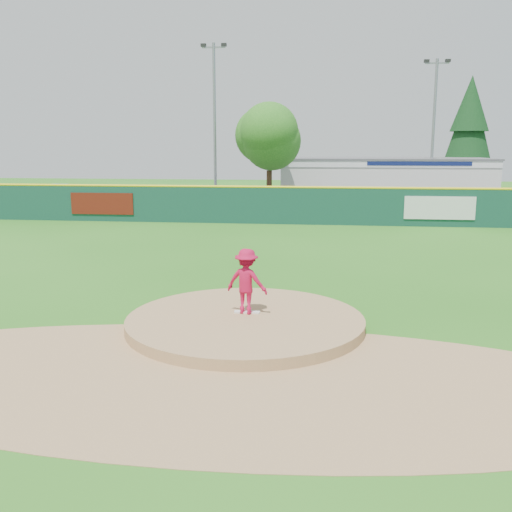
# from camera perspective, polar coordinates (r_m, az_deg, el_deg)

# --- Properties ---
(ground) EXTENTS (120.00, 120.00, 0.00)m
(ground) POSITION_cam_1_polar(r_m,az_deg,el_deg) (13.35, -1.07, -7.10)
(ground) COLOR #286B19
(ground) RESTS_ON ground
(pitchers_mound) EXTENTS (5.50, 5.50, 0.50)m
(pitchers_mound) POSITION_cam_1_polar(r_m,az_deg,el_deg) (13.35, -1.07, -7.10)
(pitchers_mound) COLOR #9E774C
(pitchers_mound) RESTS_ON ground
(pitching_rubber) EXTENTS (0.60, 0.15, 0.04)m
(pitching_rubber) POSITION_cam_1_polar(r_m,az_deg,el_deg) (13.55, -0.90, -5.63)
(pitching_rubber) COLOR white
(pitching_rubber) RESTS_ON pitchers_mound
(infield_dirt_arc) EXTENTS (15.40, 15.40, 0.01)m
(infield_dirt_arc) POSITION_cam_1_polar(r_m,az_deg,el_deg) (10.57, -3.44, -12.05)
(infield_dirt_arc) COLOR #9E774C
(infield_dirt_arc) RESTS_ON ground
(parking_lot) EXTENTS (44.00, 16.00, 0.02)m
(parking_lot) POSITION_cam_1_polar(r_m,az_deg,el_deg) (39.82, 4.49, 4.90)
(parking_lot) COLOR #38383A
(parking_lot) RESTS_ON ground
(pitcher) EXTENTS (1.11, 0.82, 1.54)m
(pitcher) POSITION_cam_1_polar(r_m,az_deg,el_deg) (13.35, -0.94, -2.54)
(pitcher) COLOR #B50F39
(pitcher) RESTS_ON pitchers_mound
(van) EXTENTS (4.83, 2.86, 1.26)m
(van) POSITION_cam_1_polar(r_m,az_deg,el_deg) (36.48, 10.86, 5.21)
(van) COLOR white
(van) RESTS_ON parking_lot
(pool_building_grp) EXTENTS (15.20, 8.20, 3.31)m
(pool_building_grp) POSITION_cam_1_polar(r_m,az_deg,el_deg) (44.82, 12.58, 7.46)
(pool_building_grp) COLOR silver
(pool_building_grp) RESTS_ON ground
(fence_banners) EXTENTS (21.91, 0.04, 1.20)m
(fence_banners) POSITION_cam_1_polar(r_m,az_deg,el_deg) (30.83, 0.87, 5.05)
(fence_banners) COLOR #5E180D
(fence_banners) RESTS_ON ground
(playground_slide) EXTENTS (1.11, 3.14, 1.73)m
(playground_slide) POSITION_cam_1_polar(r_m,az_deg,el_deg) (39.50, -19.27, 5.55)
(playground_slide) COLOR blue
(playground_slide) RESTS_ON ground
(outfield_fence) EXTENTS (40.00, 0.14, 2.07)m
(outfield_fence) POSITION_cam_1_polar(r_m,az_deg,el_deg) (30.77, 3.72, 5.19)
(outfield_fence) COLOR #123D31
(outfield_fence) RESTS_ON ground
(deciduous_tree) EXTENTS (5.60, 5.60, 7.36)m
(deciduous_tree) POSITION_cam_1_polar(r_m,az_deg,el_deg) (37.76, 1.35, 11.52)
(deciduous_tree) COLOR #382314
(deciduous_tree) RESTS_ON ground
(conifer_tree) EXTENTS (4.40, 4.40, 9.50)m
(conifer_tree) POSITION_cam_1_polar(r_m,az_deg,el_deg) (49.86, 20.54, 11.82)
(conifer_tree) COLOR #382314
(conifer_tree) RESTS_ON ground
(light_pole_left) EXTENTS (1.75, 0.25, 11.00)m
(light_pole_left) POSITION_cam_1_polar(r_m,az_deg,el_deg) (40.38, -4.16, 13.57)
(light_pole_left) COLOR gray
(light_pole_left) RESTS_ON ground
(light_pole_right) EXTENTS (1.75, 0.25, 10.00)m
(light_pole_right) POSITION_cam_1_polar(r_m,az_deg,el_deg) (42.20, 17.33, 12.31)
(light_pole_right) COLOR gray
(light_pole_right) RESTS_ON ground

